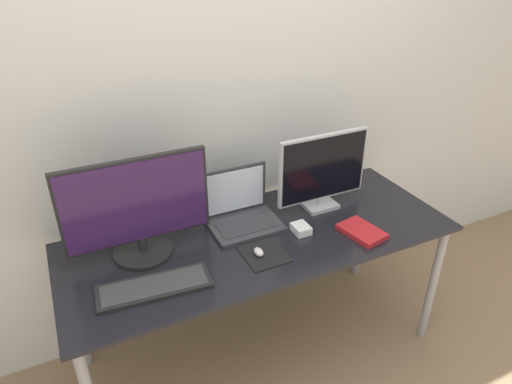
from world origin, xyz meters
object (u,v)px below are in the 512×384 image
object	(u,v)px
monitor_right	(323,171)
mouse	(259,252)
monitor_left	(137,210)
power_brick	(301,229)
keyboard	(154,287)
book	(362,232)
laptop	(241,211)

from	to	relation	value
monitor_right	mouse	bearing A→B (deg)	-153.33
monitor_left	mouse	world-z (taller)	monitor_left
mouse	power_brick	size ratio (longest dim) A/B	0.66
monitor_left	keyboard	world-z (taller)	monitor_left
keyboard	monitor_right	bearing A→B (deg)	14.92
monitor_left	mouse	bearing A→B (deg)	-27.52
monitor_left	book	xyz separation A→B (m)	(0.96, -0.29, -0.21)
book	power_brick	xyz separation A→B (m)	(-0.25, 0.14, 0.01)
laptop	keyboard	world-z (taller)	laptop
laptop	power_brick	distance (m)	0.30
monitor_left	book	world-z (taller)	monitor_left
laptop	book	size ratio (longest dim) A/B	1.46
keyboard	book	world-z (taller)	book
monitor_right	mouse	distance (m)	0.56
keyboard	book	size ratio (longest dim) A/B	2.00
monitor_left	monitor_right	world-z (taller)	monitor_left
monitor_right	laptop	xyz separation A→B (m)	(-0.43, 0.05, -0.15)
monitor_left	mouse	xyz separation A→B (m)	(0.45, -0.23, -0.20)
mouse	keyboard	bearing A→B (deg)	-178.31
keyboard	mouse	bearing A→B (deg)	1.69
monitor_left	laptop	size ratio (longest dim) A/B	1.85
monitor_right	book	world-z (taller)	monitor_right
mouse	monitor_left	bearing A→B (deg)	152.48
book	monitor_right	bearing A→B (deg)	98.35
monitor_right	power_brick	xyz separation A→B (m)	(-0.21, -0.16, -0.19)
monitor_left	power_brick	distance (m)	0.76
mouse	power_brick	world-z (taller)	power_brick
mouse	power_brick	bearing A→B (deg)	16.89
monitor_left	mouse	distance (m)	0.55
monitor_left	monitor_right	xyz separation A→B (m)	(0.92, 0.00, -0.01)
book	mouse	bearing A→B (deg)	173.51
monitor_left	keyboard	distance (m)	0.33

